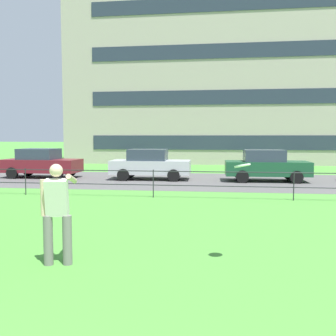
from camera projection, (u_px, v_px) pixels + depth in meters
The scene contains 8 objects.
street_strip at pixel (172, 180), 19.42m from camera, with size 80.00×7.70×0.01m, color #565454.
park_fence at pixel (153, 179), 13.91m from camera, with size 29.28×0.04×1.00m.
person_thrower at pixel (57, 211), 6.58m from camera, with size 0.51×0.84×1.73m.
frisbee at pixel (242, 166), 6.46m from camera, with size 0.38×0.38×0.09m.
car_maroon_center at pixel (41, 163), 20.63m from camera, with size 4.04×1.89×1.54m.
car_silver_far_left at pixel (150, 164), 19.72m from camera, with size 4.04×1.89×1.54m.
car_dark_green_right at pixel (266, 165), 18.90m from camera, with size 4.05×1.90×1.54m.
apartment_building_background at pixel (258, 80), 33.70m from camera, with size 31.77×10.25×14.12m.
Camera 1 is at (2.41, -0.25, 2.19)m, focal length 41.56 mm.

